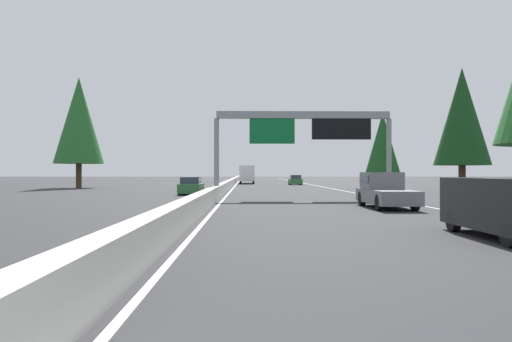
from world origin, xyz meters
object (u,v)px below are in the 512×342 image
at_px(box_truck_mid_center, 247,174).
at_px(pickup_near_right, 385,190).
at_px(minivan_distant_b, 509,205).
at_px(oncoming_near, 191,186).
at_px(conifer_left_near, 79,120).
at_px(sedan_distant_a, 295,180).
at_px(sign_gantry_overhead, 306,129).
at_px(conifer_right_near, 462,117).
at_px(conifer_right_mid, 383,143).

bearing_deg(box_truck_mid_center, pickup_near_right, -172.80).
bearing_deg(minivan_distant_b, box_truck_mid_center, 5.96).
distance_m(oncoming_near, conifer_left_near, 24.90).
relative_size(oncoming_near, conifer_left_near, 0.33).
distance_m(minivan_distant_b, box_truck_mid_center, 69.94).
distance_m(box_truck_mid_center, oncoming_near, 41.46).
height_order(minivan_distant_b, sedan_distant_a, minivan_distant_b).
distance_m(sign_gantry_overhead, conifer_right_near, 18.34).
xyz_separation_m(box_truck_mid_center, conifer_right_mid, (-29.76, -14.52, 3.42)).
bearing_deg(conifer_left_near, minivan_distant_b, -149.58).
relative_size(conifer_right_near, conifer_right_mid, 1.38).
bearing_deg(sedan_distant_a, conifer_right_near, -157.80).
xyz_separation_m(sedan_distant_a, oncoming_near, (-33.38, 11.95, 0.00)).
bearing_deg(minivan_distant_b, oncoming_near, 22.85).
xyz_separation_m(minivan_distant_b, sedan_distant_a, (61.76, 0.01, -0.27)).
bearing_deg(sedan_distant_a, sign_gantry_overhead, 175.53).
height_order(conifer_right_mid, conifer_left_near, conifer_left_near).
relative_size(sedan_distant_a, conifer_right_near, 0.39).
height_order(pickup_near_right, box_truck_mid_center, box_truck_mid_center).
relative_size(pickup_near_right, box_truck_mid_center, 0.66).
height_order(pickup_near_right, oncoming_near, pickup_near_right).
height_order(conifer_right_near, conifer_left_near, conifer_left_near).
relative_size(sign_gantry_overhead, minivan_distant_b, 2.54).
height_order(sedan_distant_a, box_truck_mid_center, box_truck_mid_center).
height_order(sign_gantry_overhead, conifer_right_mid, conifer_right_mid).
relative_size(sign_gantry_overhead, conifer_left_near, 0.96).
bearing_deg(sedan_distant_a, box_truck_mid_center, 42.93).
bearing_deg(pickup_near_right, oncoming_near, 36.84).
distance_m(sign_gantry_overhead, conifer_right_mid, 20.70).
height_order(minivan_distant_b, conifer_right_mid, conifer_right_mid).
bearing_deg(conifer_right_near, box_truck_mid_center, 27.27).
height_order(sign_gantry_overhead, minivan_distant_b, sign_gantry_overhead).
bearing_deg(sign_gantry_overhead, oncoming_near, 53.70).
height_order(box_truck_mid_center, oncoming_near, box_truck_mid_center).
distance_m(conifer_right_near, conifer_right_mid, 9.81).
height_order(minivan_distant_b, pickup_near_right, pickup_near_right).
height_order(sedan_distant_a, conifer_left_near, conifer_left_near).
distance_m(pickup_near_right, sedan_distant_a, 49.27).
relative_size(minivan_distant_b, conifer_right_near, 0.44).
relative_size(sign_gantry_overhead, box_truck_mid_center, 1.49).
bearing_deg(pickup_near_right, conifer_left_near, 38.69).
bearing_deg(conifer_left_near, conifer_right_near, -110.65).
xyz_separation_m(minivan_distant_b, conifer_right_mid, (39.80, -7.25, 4.08)).
bearing_deg(conifer_left_near, oncoming_near, -139.76).
xyz_separation_m(minivan_distant_b, box_truck_mid_center, (69.56, 7.26, 0.66)).
bearing_deg(sedan_distant_a, pickup_near_right, 179.95).
bearing_deg(box_truck_mid_center, oncoming_near, 173.49).
relative_size(minivan_distant_b, sedan_distant_a, 1.14).
relative_size(conifer_right_near, conifer_left_near, 0.86).
bearing_deg(conifer_right_near, pickup_near_right, 147.14).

